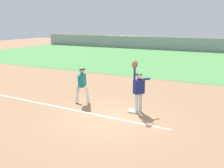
# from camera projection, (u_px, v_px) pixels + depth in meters

# --- Properties ---
(ground_plane) EXTENTS (82.66, 82.66, 0.00)m
(ground_plane) POSITION_uv_depth(u_px,v_px,m) (111.00, 117.00, 10.79)
(ground_plane) COLOR #936D4C
(outfield_grass) EXTENTS (51.56, 19.11, 0.01)m
(outfield_grass) POSITION_uv_depth(u_px,v_px,m) (192.00, 61.00, 25.88)
(outfield_grass) COLOR #4C8C47
(outfield_grass) RESTS_ON ground_plane
(chalk_foul_line) EXTENTS (11.99, 0.63, 0.01)m
(chalk_foul_line) POSITION_uv_depth(u_px,v_px,m) (48.00, 105.00, 12.41)
(chalk_foul_line) COLOR white
(chalk_foul_line) RESTS_ON ground_plane
(first_base) EXTENTS (0.38, 0.38, 0.08)m
(first_base) POSITION_uv_depth(u_px,v_px,m) (133.00, 111.00, 11.41)
(first_base) COLOR white
(first_base) RESTS_ON ground_plane
(fielder) EXTENTS (0.64, 0.77, 2.28)m
(fielder) POSITION_uv_depth(u_px,v_px,m) (138.00, 87.00, 11.11)
(fielder) COLOR silver
(fielder) RESTS_ON ground_plane
(runner) EXTENTS (0.83, 0.84, 1.72)m
(runner) POSITION_uv_depth(u_px,v_px,m) (82.00, 83.00, 12.39)
(runner) COLOR white
(runner) RESTS_ON ground_plane
(baseball) EXTENTS (0.07, 0.07, 0.07)m
(baseball) POSITION_uv_depth(u_px,v_px,m) (141.00, 71.00, 10.88)
(baseball) COLOR white
(outfield_fence) EXTENTS (51.64, 0.08, 1.77)m
(outfield_fence) POSITION_uv_depth(u_px,v_px,m) (207.00, 45.00, 33.94)
(outfield_fence) COLOR #93999E
(outfield_fence) RESTS_ON ground_plane
(parked_car_green) EXTENTS (4.56, 2.44, 1.25)m
(parked_car_green) POSITION_uv_depth(u_px,v_px,m) (148.00, 42.00, 41.74)
(parked_car_green) COLOR #1E6B33
(parked_car_green) RESTS_ON ground_plane
(parked_car_silver) EXTENTS (4.42, 2.16, 1.25)m
(parked_car_silver) POSITION_uv_depth(u_px,v_px,m) (179.00, 43.00, 39.35)
(parked_car_silver) COLOR #B7B7BC
(parked_car_silver) RESTS_ON ground_plane
(parked_car_black) EXTENTS (4.51, 2.33, 1.25)m
(parked_car_black) POSITION_uv_depth(u_px,v_px,m) (209.00, 44.00, 38.23)
(parked_car_black) COLOR black
(parked_car_black) RESTS_ON ground_plane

